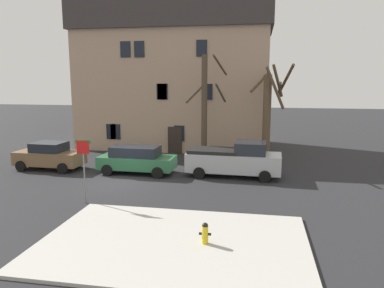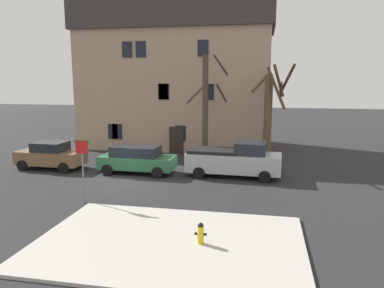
{
  "view_description": "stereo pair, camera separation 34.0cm",
  "coord_description": "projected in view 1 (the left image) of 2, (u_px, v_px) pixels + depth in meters",
  "views": [
    {
      "loc": [
        7.56,
        -19.2,
        5.66
      ],
      "look_at": [
        3.68,
        2.23,
        1.9
      ],
      "focal_mm": 34.61,
      "sensor_mm": 36.0,
      "label": 1
    },
    {
      "loc": [
        7.9,
        -19.14,
        5.66
      ],
      "look_at": [
        3.68,
        2.23,
        1.9
      ],
      "focal_mm": 34.61,
      "sensor_mm": 36.0,
      "label": 2
    }
  ],
  "objects": [
    {
      "name": "tree_bare_near",
      "position": [
        205.0,
        106.0,
        25.78
      ],
      "size": [
        2.84,
        2.81,
        7.39
      ],
      "color": "#4C3D2D",
      "rests_on": "ground_plane"
    },
    {
      "name": "car_brown_sedan",
      "position": [
        50.0,
        156.0,
        23.72
      ],
      "size": [
        4.34,
        2.19,
        1.75
      ],
      "color": "brown",
      "rests_on": "ground_plane"
    },
    {
      "name": "street_sign_pole",
      "position": [
        84.0,
        160.0,
        16.87
      ],
      "size": [
        0.76,
        0.07,
        3.0
      ],
      "color": "slate",
      "rests_on": "ground_plane"
    },
    {
      "name": "tree_bare_mid",
      "position": [
        269.0,
        112.0,
        25.54
      ],
      "size": [
        2.91,
        2.87,
        6.74
      ],
      "color": "brown",
      "rests_on": "ground_plane"
    },
    {
      "name": "fire_hydrant",
      "position": [
        205.0,
        233.0,
        12.66
      ],
      "size": [
        0.42,
        0.22,
        0.75
      ],
      "color": "gold",
      "rests_on": "sidewalk_slab"
    },
    {
      "name": "building_main",
      "position": [
        175.0,
        76.0,
        31.66
      ],
      "size": [
        16.08,
        7.69,
        11.8
      ],
      "color": "tan",
      "rests_on": "ground_plane"
    },
    {
      "name": "sidewalk_slab",
      "position": [
        174.0,
        243.0,
        12.93
      ],
      "size": [
        9.29,
        6.33,
        0.12
      ],
      "primitive_type": "cube",
      "color": "#B7B5AD",
      "rests_on": "ground_plane"
    },
    {
      "name": "car_green_wagon",
      "position": [
        137.0,
        159.0,
        22.68
      ],
      "size": [
        4.67,
        2.17,
        1.69
      ],
      "color": "#2D6B42",
      "rests_on": "ground_plane"
    },
    {
      "name": "ground_plane",
      "position": [
        121.0,
        182.0,
        20.91
      ],
      "size": [
        120.0,
        120.0,
        0.0
      ],
      "primitive_type": "plane",
      "color": "#262628"
    },
    {
      "name": "pickup_truck_silver",
      "position": [
        234.0,
        160.0,
        21.93
      ],
      "size": [
        5.61,
        2.38,
        2.11
      ],
      "color": "#B7BABF",
      "rests_on": "ground_plane"
    }
  ]
}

